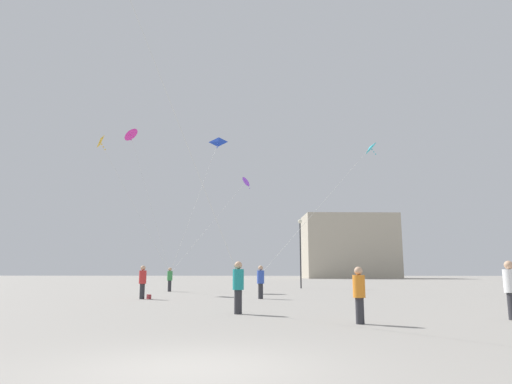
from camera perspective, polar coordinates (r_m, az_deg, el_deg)
name	(u,v)px	position (r m, az deg, el deg)	size (l,w,h in m)	color
ground_plane	(191,370)	(7.40, -8.20, -21.19)	(300.00, 300.00, 0.00)	gray
person_in_red	(143,281)	(25.53, -14.03, -10.73)	(0.39, 0.39, 1.77)	#2D2D33
person_in_blue	(261,280)	(25.05, 0.58, -11.03)	(0.39, 0.39, 1.78)	#2D2D33
person_in_green	(170,278)	(34.63, -10.76, -10.59)	(0.38, 0.38, 1.74)	#2D2D33
person_in_orange	(359,292)	(13.52, 12.80, -12.17)	(0.35, 0.35, 1.59)	#2D2D33
person_in_white	(511,287)	(16.31, 29.30, -10.37)	(0.39, 0.39, 1.78)	#2D2D33
person_in_teal	(238,285)	(16.22, -2.25, -11.57)	(0.39, 0.39, 1.81)	#2D2D33
kite_magenta_diamond	(131,135)	(40.88, -15.43, 6.93)	(5.30, 4.23, 12.35)	#D12899
kite_cobalt_delta	(217,145)	(40.80, -4.89, 5.92)	(3.37, 5.57, 11.96)	blue
kite_violet_diamond	(246,182)	(43.68, -1.29, 1.24)	(5.58, 9.77, 9.19)	purple
kite_amber_delta	(101,144)	(36.56, -18.83, 5.69)	(5.92, 1.71, 10.28)	yellow
kite_cyan_diamond	(370,148)	(40.29, 14.07, 5.34)	(9.57, 13.88, 11.18)	#1EB2C6
building_left_hall	(349,247)	(101.26, 11.60, -6.71)	(20.27, 12.58, 13.56)	#B2A893
lamppost_east	(300,243)	(40.67, 5.58, -6.37)	(0.36, 0.36, 6.04)	#2D2D30
handbag_beside_flyer	(149,297)	(25.56, -13.28, -12.67)	(0.32, 0.14, 0.24)	maroon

